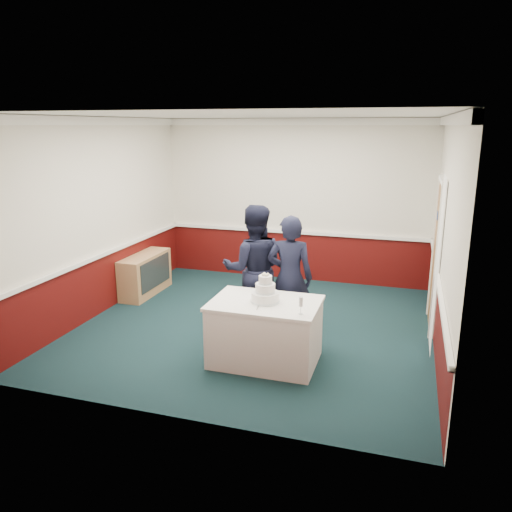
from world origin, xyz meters
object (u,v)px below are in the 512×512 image
(cake_table, at_px, (265,331))
(champagne_flute, at_px, (301,303))
(cake_knife, at_px, (258,307))
(person_man, at_px, (254,269))
(wedding_cake, at_px, (265,293))
(sideboard, at_px, (145,274))
(person_woman, at_px, (290,278))

(cake_table, distance_m, champagne_flute, 0.78)
(cake_table, bearing_deg, champagne_flute, -29.25)
(cake_knife, relative_size, person_man, 0.12)
(wedding_cake, relative_size, champagne_flute, 1.78)
(sideboard, distance_m, cake_knife, 3.44)
(wedding_cake, bearing_deg, person_man, 115.28)
(cake_table, relative_size, person_woman, 0.76)
(champagne_flute, height_order, person_woman, person_woman)
(wedding_cake, distance_m, person_man, 1.01)
(wedding_cake, distance_m, person_woman, 0.81)
(wedding_cake, xyz_separation_m, cake_knife, (-0.03, -0.20, -0.11))
(wedding_cake, distance_m, cake_knife, 0.23)
(sideboard, xyz_separation_m, person_woman, (2.84, -1.09, 0.51))
(sideboard, height_order, wedding_cake, wedding_cake)
(wedding_cake, height_order, person_man, person_man)
(wedding_cake, height_order, person_woman, person_woman)
(champagne_flute, xyz_separation_m, person_woman, (-0.39, 1.08, -0.06))
(cake_knife, distance_m, person_woman, 1.02)
(person_man, xyz_separation_m, person_woman, (0.55, -0.11, -0.05))
(cake_knife, height_order, person_man, person_man)
(cake_knife, xyz_separation_m, person_man, (-0.40, 1.12, 0.12))
(cake_table, height_order, person_woman, person_woman)
(cake_table, bearing_deg, cake_knife, -98.53)
(cake_knife, distance_m, champagne_flute, 0.55)
(person_man, bearing_deg, person_woman, 149.70)
(cake_table, xyz_separation_m, champagne_flute, (0.50, -0.28, 0.53))
(wedding_cake, bearing_deg, cake_table, -90.00)
(cake_table, relative_size, champagne_flute, 6.44)
(cake_table, xyz_separation_m, wedding_cake, (0.00, 0.00, 0.50))
(wedding_cake, xyz_separation_m, person_man, (-0.43, 0.92, 0.01))
(cake_knife, xyz_separation_m, person_woman, (0.14, 1.00, 0.07))
(cake_knife, bearing_deg, champagne_flute, -16.76)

